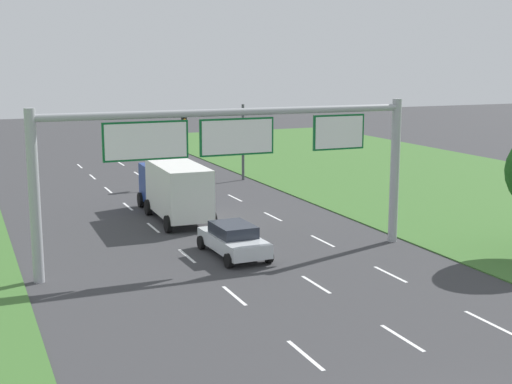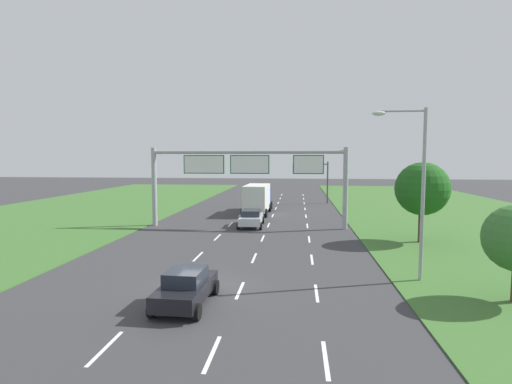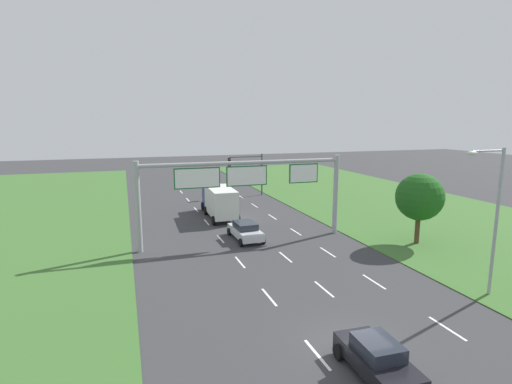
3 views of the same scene
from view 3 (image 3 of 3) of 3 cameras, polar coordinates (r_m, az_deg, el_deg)
ground_plane at (r=19.51m, az=13.63°, el=-20.76°), size 200.00×200.00×0.00m
grass_verge_right at (r=39.86m, az=32.12°, el=-5.83°), size 24.00×120.00×0.06m
lane_dashes_inner_left at (r=31.59m, az=-3.82°, el=-8.19°), size 0.14×68.40×0.01m
lane_dashes_inner_right at (r=32.60m, az=2.19°, el=-7.60°), size 0.14×68.40×0.01m
lane_dashes_slip at (r=33.93m, az=7.78°, el=-6.96°), size 0.14×68.40×0.01m
car_near_red at (r=33.95m, az=-1.52°, el=-5.52°), size 2.26×4.55×1.48m
car_lead_silver at (r=17.58m, az=16.90°, el=-21.77°), size 2.13×4.06×1.51m
box_truck at (r=41.73m, az=-5.29°, el=-1.25°), size 2.83×8.05×3.18m
sign_gantry at (r=32.41m, az=-1.62°, el=1.32°), size 17.24×0.44×7.00m
traffic_light_mast at (r=53.02m, az=-1.13°, el=3.57°), size 4.76×0.49×5.60m
street_lamp at (r=25.72m, az=30.70°, el=-2.18°), size 2.61×0.32×8.50m
roadside_tree_mid at (r=34.63m, az=22.34°, el=-0.68°), size 3.80×3.80×5.80m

